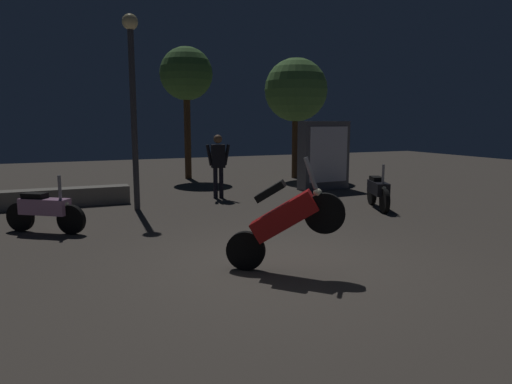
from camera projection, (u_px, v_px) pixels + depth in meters
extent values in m
plane|color=#4C443D|center=(278.00, 264.00, 6.89)|extent=(40.00, 40.00, 0.00)
cylinder|color=black|center=(246.00, 251.00, 6.59)|extent=(0.52, 0.39, 0.56)
cylinder|color=black|center=(325.00, 213.00, 6.31)|extent=(0.52, 0.39, 0.56)
cube|color=#B71414|center=(285.00, 216.00, 6.41)|extent=(0.97, 0.78, 0.76)
cube|color=black|center=(270.00, 191.00, 6.39)|extent=(0.49, 0.43, 0.32)
cylinder|color=gray|center=(311.00, 173.00, 6.26)|extent=(0.20, 0.16, 0.44)
sphere|color=#F2EABF|center=(318.00, 193.00, 6.28)|extent=(0.12, 0.12, 0.12)
cylinder|color=black|center=(20.00, 217.00, 8.89)|extent=(0.51, 0.41, 0.56)
cylinder|color=black|center=(71.00, 220.00, 8.66)|extent=(0.51, 0.41, 0.56)
cube|color=#C68CB7|center=(45.00, 206.00, 8.74)|extent=(0.95, 0.80, 0.30)
cube|color=black|center=(35.00, 196.00, 8.75)|extent=(0.50, 0.45, 0.10)
cylinder|color=gray|center=(60.00, 187.00, 8.61)|extent=(0.08, 0.08, 0.45)
sphere|color=#F2EABF|center=(66.00, 205.00, 8.64)|extent=(0.12, 0.12, 0.12)
cylinder|color=black|center=(372.00, 194.00, 11.74)|extent=(0.30, 0.56, 0.56)
cylinder|color=black|center=(385.00, 201.00, 10.65)|extent=(0.30, 0.56, 0.56)
cube|color=black|center=(378.00, 188.00, 11.16)|extent=(0.64, 0.99, 0.30)
cube|color=black|center=(376.00, 179.00, 11.33)|extent=(0.39, 0.50, 0.10)
cylinder|color=gray|center=(383.00, 174.00, 10.76)|extent=(0.08, 0.08, 0.45)
sphere|color=#F2EABF|center=(384.00, 188.00, 10.71)|extent=(0.12, 0.12, 0.12)
cylinder|color=black|center=(216.00, 183.00, 12.67)|extent=(0.12, 0.12, 0.85)
cylinder|color=black|center=(221.00, 183.00, 12.71)|extent=(0.12, 0.12, 0.85)
cube|color=black|center=(218.00, 156.00, 12.57)|extent=(0.39, 0.29, 0.63)
sphere|color=brown|center=(218.00, 139.00, 12.50)|extent=(0.23, 0.23, 0.23)
cylinder|color=black|center=(209.00, 155.00, 12.51)|extent=(0.20, 0.12, 0.57)
cylinder|color=black|center=(227.00, 155.00, 12.63)|extent=(0.20, 0.12, 0.57)
cylinder|color=#38383D|center=(134.00, 122.00, 10.78)|extent=(0.14, 0.14, 4.18)
sphere|color=#F9E59E|center=(130.00, 22.00, 10.44)|extent=(0.36, 0.36, 0.36)
cylinder|color=#4C331E|center=(295.00, 145.00, 17.15)|extent=(0.24, 0.24, 2.43)
sphere|color=#568C42|center=(296.00, 90.00, 16.84)|extent=(2.29, 2.29, 2.29)
cylinder|color=#4C331E|center=(188.00, 136.00, 16.86)|extent=(0.24, 0.24, 3.12)
sphere|color=#477A38|center=(186.00, 74.00, 16.52)|extent=(1.89, 1.89, 1.89)
cube|color=#595960|center=(324.00, 156.00, 14.30)|extent=(1.63, 0.59, 2.10)
cube|color=white|center=(329.00, 154.00, 14.05)|extent=(1.34, 0.12, 1.68)
cube|color=gray|center=(55.00, 198.00, 11.45)|extent=(3.56, 0.50, 0.45)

